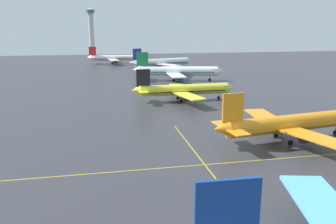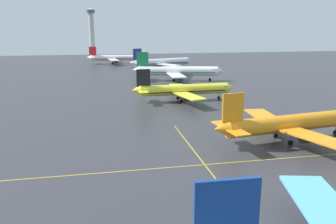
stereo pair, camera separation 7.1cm
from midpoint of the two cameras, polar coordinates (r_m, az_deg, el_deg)
The scene contains 6 objects.
airliner_second_row at distance 77.35m, azimuth 19.57°, elevation -1.82°, with size 36.41×31.13×11.32m.
airliner_third_row at distance 113.21m, azimuth 2.57°, elevation 3.72°, with size 34.92×30.19×10.88m.
airliner_far_left_stand at distance 156.38m, azimuth 1.54°, elevation 6.84°, with size 41.19×35.01×12.91m.
airliner_far_right_stand at distance 197.61m, azimuth -1.11°, elevation 8.29°, with size 38.95×33.31×12.42m.
airliner_distant_taxiway at distance 233.25m, azimuth -8.99°, elevation 8.90°, with size 36.43×31.44×11.34m.
control_tower at distance 362.82m, azimuth -12.70°, elevation 13.74°, with size 8.82×8.82×42.42m.
Camera 1 is at (-17.66, -14.83, 23.86)m, focal length 36.56 mm.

